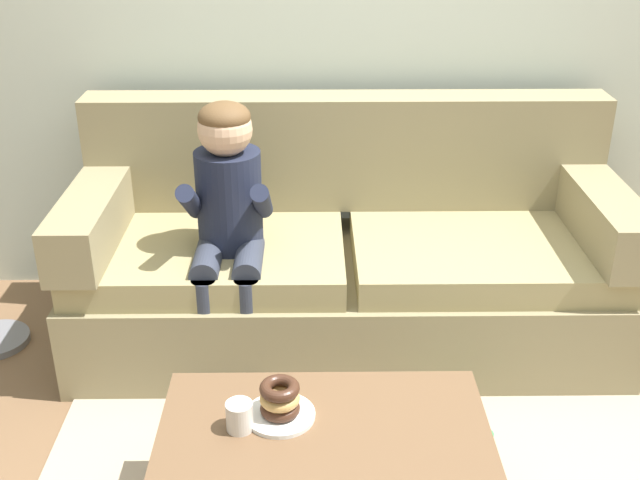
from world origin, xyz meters
TOP-DOWN VIEW (x-y plane):
  - ground at (0.00, 0.00)m, footprint 10.00×10.00m
  - couch at (-0.07, 0.85)m, footprint 2.27×0.90m
  - coffee_table at (-0.19, -0.30)m, footprint 0.98×0.54m
  - person_child at (-0.55, 0.64)m, footprint 0.34×0.58m
  - plate at (-0.32, -0.26)m, footprint 0.21×0.21m
  - donut at (-0.32, -0.26)m, footprint 0.17×0.17m
  - donut_second at (-0.32, -0.26)m, footprint 0.17×0.17m
  - donut_third at (-0.32, -0.26)m, footprint 0.15×0.15m
  - mug at (-0.44, -0.31)m, footprint 0.08×0.08m
  - toy_controller at (0.31, 0.08)m, footprint 0.23×0.09m

SIDE VIEW (x-z plane):
  - ground at x=0.00m, z-range 0.00..0.00m
  - toy_controller at x=0.31m, z-range 0.00..0.05m
  - couch at x=-0.07m, z-range -0.15..0.86m
  - coffee_table at x=-0.19m, z-range 0.16..0.56m
  - plate at x=-0.32m, z-range 0.40..0.42m
  - donut at x=-0.32m, z-range 0.42..0.45m
  - mug at x=-0.44m, z-range 0.40..0.49m
  - donut_second at x=-0.32m, z-range 0.45..0.49m
  - donut_third at x=-0.32m, z-range 0.49..0.53m
  - person_child at x=-0.55m, z-range 0.12..1.22m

